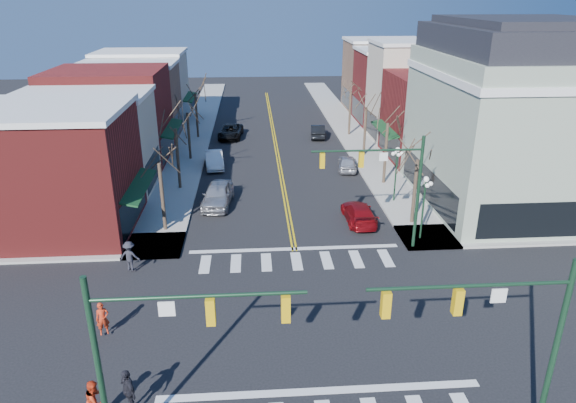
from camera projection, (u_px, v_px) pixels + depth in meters
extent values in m
plane|color=black|center=(308.00, 323.00, 24.76)|extent=(160.00, 160.00, 0.00)
cube|color=#9E9B93|center=(178.00, 184.00, 42.65)|extent=(3.50, 70.00, 0.15)
cube|color=#9E9B93|center=(385.00, 179.00, 43.80)|extent=(3.50, 70.00, 0.15)
cube|color=maroon|center=(51.00, 173.00, 33.10)|extent=(10.00, 8.50, 8.00)
cube|color=#BDB29C|center=(86.00, 145.00, 40.36)|extent=(10.00, 7.00, 7.50)
cube|color=maroon|center=(111.00, 116.00, 47.57)|extent=(10.00, 9.00, 8.50)
cube|color=#9D7056|center=(130.00, 102.00, 55.33)|extent=(10.00, 7.50, 7.80)
cube|color=#BDB29C|center=(144.00, 88.00, 62.42)|extent=(10.00, 8.00, 8.20)
cube|color=maroon|center=(443.00, 118.00, 48.09)|extent=(10.00, 8.50, 8.00)
cube|color=#BDB29C|center=(419.00, 92.00, 54.88)|extent=(10.00, 7.00, 10.00)
cube|color=maroon|center=(399.00, 88.00, 62.10)|extent=(10.00, 8.00, 8.50)
cube|color=#9D7056|center=(383.00, 76.00, 69.40)|extent=(10.00, 8.00, 9.00)
cube|color=#94A28C|center=(513.00, 131.00, 37.19)|extent=(12.00, 14.00, 11.00)
cube|color=white|center=(523.00, 74.00, 35.65)|extent=(12.25, 14.25, 0.50)
cube|color=black|center=(529.00, 39.00, 34.79)|extent=(11.40, 13.40, 1.80)
cube|color=black|center=(532.00, 22.00, 34.38)|extent=(9.80, 11.80, 0.60)
cylinder|color=#14331E|center=(100.00, 377.00, 16.08)|extent=(0.20, 0.20, 7.20)
cylinder|color=#14331E|center=(199.00, 296.00, 15.25)|extent=(6.50, 0.12, 0.12)
cube|color=gold|center=(211.00, 311.00, 15.47)|extent=(0.28, 0.28, 0.90)
cube|color=gold|center=(286.00, 308.00, 15.62)|extent=(0.28, 0.28, 0.90)
cylinder|color=#14331E|center=(554.00, 355.00, 17.06)|extent=(0.20, 0.20, 7.20)
cylinder|color=#14331E|center=(470.00, 286.00, 15.79)|extent=(6.50, 0.12, 0.12)
cube|color=gold|center=(458.00, 301.00, 15.98)|extent=(0.28, 0.28, 0.90)
cube|color=gold|center=(386.00, 304.00, 15.83)|extent=(0.28, 0.28, 0.90)
cylinder|color=#14331E|center=(418.00, 194.00, 30.74)|extent=(0.20, 0.20, 7.20)
cylinder|color=#14331E|center=(367.00, 150.00, 29.48)|extent=(6.50, 0.12, 0.12)
cube|color=gold|center=(361.00, 160.00, 29.66)|extent=(0.28, 0.28, 0.90)
cube|color=gold|center=(322.00, 161.00, 29.51)|extent=(0.28, 0.28, 0.90)
cylinder|color=#14331E|center=(423.00, 211.00, 32.41)|extent=(0.12, 0.12, 4.00)
sphere|color=white|center=(426.00, 179.00, 31.60)|extent=(0.36, 0.36, 0.36)
cylinder|color=#14331E|center=(395.00, 177.00, 38.42)|extent=(0.12, 0.12, 4.00)
sphere|color=white|center=(398.00, 150.00, 37.61)|extent=(0.36, 0.36, 0.36)
cylinder|color=#382B21|center=(162.00, 198.00, 33.49)|extent=(0.24, 0.24, 4.76)
cylinder|color=#382B21|center=(178.00, 160.00, 40.83)|extent=(0.24, 0.24, 5.04)
cylinder|color=#382B21|center=(189.00, 137.00, 48.32)|extent=(0.24, 0.24, 4.55)
cylinder|color=#382B21|center=(197.00, 116.00, 55.65)|extent=(0.24, 0.24, 4.90)
cylinder|color=#382B21|center=(414.00, 193.00, 34.62)|extent=(0.24, 0.24, 4.62)
cylinder|color=#382B21|center=(385.00, 154.00, 41.91)|extent=(0.24, 0.24, 5.18)
cylinder|color=#382B21|center=(365.00, 132.00, 49.37)|extent=(0.24, 0.24, 4.83)
cylinder|color=#382B21|center=(350.00, 114.00, 56.74)|extent=(0.24, 0.24, 4.97)
imported|color=#AFAFB4|center=(218.00, 195.00, 38.29)|extent=(2.55, 5.19, 1.70)
imported|color=white|center=(214.00, 160.00, 46.78)|extent=(2.04, 4.56, 1.45)
imported|color=black|center=(231.00, 131.00, 56.49)|extent=(2.86, 5.33, 1.42)
imported|color=maroon|center=(359.00, 213.00, 35.54)|extent=(1.98, 4.67, 1.34)
imported|color=silver|center=(347.00, 163.00, 46.09)|extent=(2.12, 4.13, 1.35)
imported|color=black|center=(318.00, 131.00, 56.63)|extent=(1.92, 4.43, 1.42)
imported|color=#B82C13|center=(103.00, 319.00, 23.45)|extent=(0.69, 0.58, 1.62)
imported|color=red|center=(95.00, 400.00, 18.65)|extent=(0.70, 0.88, 1.74)
imported|color=black|center=(128.00, 390.00, 19.07)|extent=(0.99, 1.12, 1.83)
imported|color=#212129|center=(130.00, 256.00, 28.91)|extent=(1.24, 0.85, 1.77)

